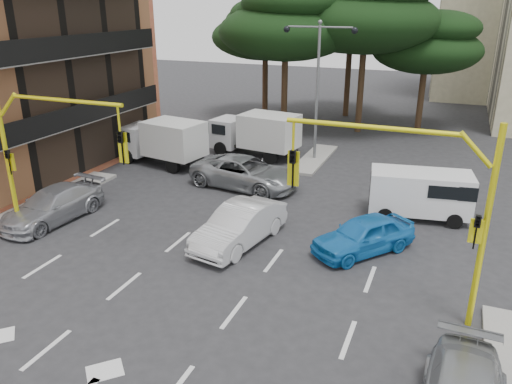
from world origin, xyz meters
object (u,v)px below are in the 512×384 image
car_silver_wagon (53,205)px  box_truck_b (255,135)px  street_lamp_center (318,67)px  signal_mast_right (419,193)px  car_silver_cross_a (245,173)px  box_truck_a (162,142)px  van_white (420,194)px  signal_mast_left (39,144)px  car_white_hatch (240,225)px  car_blue_compact (364,235)px

car_silver_wagon → box_truck_b: box_truck_b is taller
street_lamp_center → car_silver_wagon: bearing=-122.3°
signal_mast_right → car_silver_cross_a: size_ratio=1.08×
street_lamp_center → car_silver_cross_a: bearing=-109.1°
car_silver_wagon → signal_mast_right: bearing=-0.1°
signal_mast_right → box_truck_a: signal_mast_right is taller
box_truck_a → box_truck_b: (4.36, 3.52, 0.02)m
van_white → box_truck_a: box_truck_a is taller
signal_mast_right → car_silver_wagon: 15.20m
van_white → box_truck_a: (-14.44, 2.41, 0.26)m
signal_mast_left → car_white_hatch: (7.10, 2.30, -3.11)m
signal_mast_right → car_blue_compact: (-1.94, 3.41, -3.18)m
box_truck_b → signal_mast_left: bearing=174.7°
signal_mast_left → box_truck_a: size_ratio=1.13×
van_white → box_truck_a: bearing=-108.6°
car_silver_wagon → van_white: 15.77m
car_blue_compact → car_silver_cross_a: 8.38m
signal_mast_left → car_silver_wagon: signal_mast_left is taller
signal_mast_left → street_lamp_center: (6.80, 14.01, 1.54)m
signal_mast_right → car_white_hatch: (-6.50, 2.30, -3.11)m
car_silver_cross_a → street_lamp_center: bearing=-11.4°
signal_mast_left → signal_mast_right: bearing=0.0°
car_silver_cross_a → van_white: (8.48, -0.64, 0.28)m
car_white_hatch → van_white: (6.18, 5.28, 0.28)m
car_silver_cross_a → box_truck_a: 6.25m
street_lamp_center → van_white: street_lamp_center is taller
street_lamp_center → box_truck_a: (-7.97, -4.02, -4.12)m
car_silver_wagon → van_white: size_ratio=1.15×
car_blue_compact → car_silver_cross_a: bearing=-176.5°
car_blue_compact → van_white: size_ratio=0.98×
signal_mast_left → car_silver_cross_a: (4.80, 8.22, -3.11)m
signal_mast_right → car_white_hatch: bearing=160.5°
car_silver_cross_a → box_truck_a: box_truck_a is taller
car_white_hatch → car_blue_compact: bearing=24.0°
van_white → car_white_hatch: bearing=-58.6°
car_silver_cross_a → box_truck_a: bearing=81.1°
van_white → box_truck_b: box_truck_b is taller
signal_mast_left → car_silver_wagon: (-1.20, 1.34, -3.18)m
signal_mast_right → signal_mast_left: same height
signal_mast_right → box_truck_b: 17.25m
signal_mast_right → signal_mast_left: (-13.61, 0.00, 0.00)m
car_blue_compact → van_white: van_white is taller
car_blue_compact → van_white: 4.49m
box_truck_b → car_silver_wagon: bearing=168.1°
street_lamp_center → car_silver_wagon: (-8.00, -12.66, -4.73)m
van_white → car_silver_cross_a: bearing=-103.4°
car_blue_compact → car_silver_wagon: same height
signal_mast_right → signal_mast_left: bearing=180.0°
signal_mast_right → car_white_hatch: 7.57m
signal_mast_left → car_silver_wagon: bearing=131.6°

